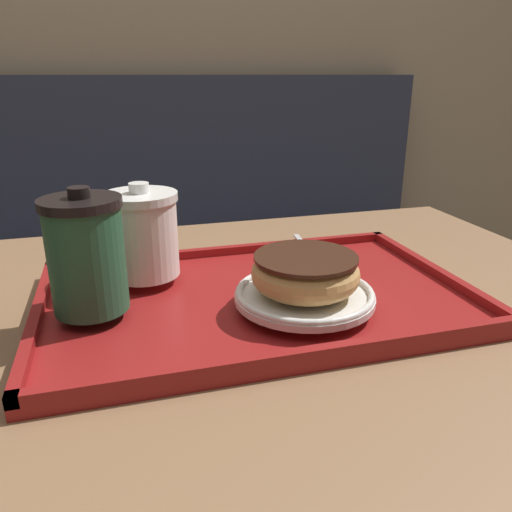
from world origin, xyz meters
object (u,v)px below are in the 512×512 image
Objects in this scene: coffee_cup_front at (86,254)px; spoon at (314,257)px; coffee_cup_rear at (143,234)px; donut_chocolate_glazed at (305,272)px.

coffee_cup_front is 0.92× the size of spoon.
donut_chocolate_glazed is (0.17, -0.13, -0.02)m from coffee_cup_rear.
coffee_cup_rear is 0.24m from spoon.
spoon is at bearing 63.27° from donut_chocolate_glazed.
donut_chocolate_glazed is at bearing -10.48° from coffee_cup_front.
donut_chocolate_glazed reaches higher than spoon.
donut_chocolate_glazed is 0.83× the size of spoon.
coffee_cup_front reaches higher than spoon.
coffee_cup_rear is (0.06, 0.09, -0.01)m from coffee_cup_front.
spoon is (0.06, 0.12, -0.03)m from donut_chocolate_glazed.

